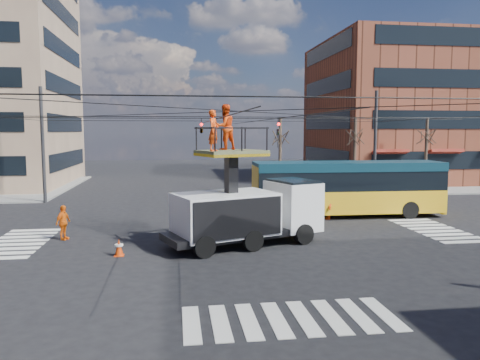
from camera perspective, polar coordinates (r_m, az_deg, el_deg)
name	(u,v)px	position (r m, az deg, el deg)	size (l,w,h in m)	color
ground	(239,236)	(22.46, -0.06, -6.83)	(120.00, 120.00, 0.00)	black
sidewalk_ne	(422,181)	(49.21, 21.34, -0.16)	(18.00, 18.00, 0.12)	slate
crosswalks	(239,236)	(22.46, -0.06, -6.81)	(22.40, 22.40, 0.02)	silver
building_ne	(419,111)	(52.08, 20.98, 7.82)	(20.06, 16.06, 14.00)	brown
overhead_network	(237,146)	(22.30, -0.39, 4.20)	(24.24, 24.24, 8.00)	#2D2D30
tree_a	(280,136)	(36.09, 4.93, 5.40)	(2.00, 2.00, 6.00)	#382B21
tree_b	(355,136)	(37.87, 13.85, 5.28)	(2.00, 2.00, 6.00)	#382B21
tree_c	(427,135)	(40.47, 21.81, 5.06)	(2.00, 2.00, 6.00)	#382B21
utility_truck	(247,199)	(20.52, 0.90, -2.32)	(7.36, 4.59, 6.14)	black
city_bus	(347,187)	(28.03, 12.96, -0.84)	(11.04, 2.83, 3.20)	gold
traffic_cone	(119,247)	(19.52, -14.55, -7.97)	(0.36, 0.36, 0.68)	red
worker_ground	(63,223)	(23.01, -20.75, -4.87)	(0.94, 0.39, 1.61)	orange
flagger	(327,202)	(26.93, 10.57, -2.63)	(1.29, 0.74, 1.99)	#FF4810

